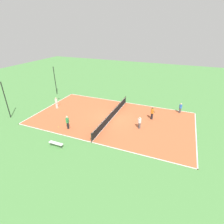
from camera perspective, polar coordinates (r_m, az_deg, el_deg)
ground_plane at (r=22.27m, az=0.00°, el=-2.08°), size 80.00×80.00×0.00m
court_surface at (r=22.27m, az=0.00°, el=-2.06°), size 11.22×19.81×0.02m
tennis_net at (r=22.02m, az=0.00°, el=-0.82°), size 11.02×0.10×1.04m
bench at (r=17.93m, az=-17.83°, el=-9.76°), size 0.36×1.51×0.45m
player_far_white at (r=25.87m, az=-17.71°, el=3.09°), size 0.96×0.43×1.61m
player_near_white at (r=20.01m, az=8.98°, el=-3.24°), size 0.49×0.49×1.43m
player_near_blue at (r=25.06m, az=21.46°, el=1.38°), size 0.45×0.45×1.40m
player_center_orange at (r=22.19m, az=13.02°, el=-0.10°), size 0.98×0.72×1.65m
player_far_green at (r=20.24m, az=-14.35°, el=-3.03°), size 0.86×0.92×1.61m
tennis_ball_right_alley at (r=21.25m, az=-17.09°, el=-4.67°), size 0.07×0.07×0.07m
tennis_ball_near_net at (r=24.49m, az=13.63°, el=0.03°), size 0.07×0.07×0.07m
tennis_ball_far_baseline at (r=20.77m, az=-7.26°, el=-4.37°), size 0.07×0.07×0.07m
fence_post_back_left at (r=25.17m, az=-31.35°, el=3.25°), size 0.12×0.12×4.72m
fence_post_back_right at (r=31.21m, az=-18.08°, el=9.67°), size 0.12×0.12×4.72m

